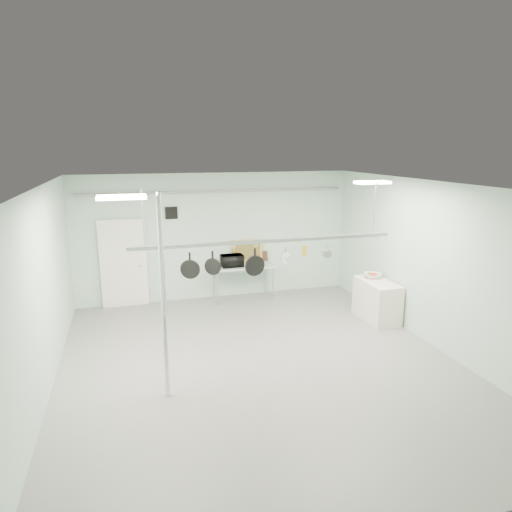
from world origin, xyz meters
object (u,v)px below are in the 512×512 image
object	(u,v)px
fruit_bowl	(373,276)
skillet_right	(255,262)
microwave	(232,261)
skillet_left	(190,265)
chrome_pole	(163,299)
side_cabinet	(377,300)
skillet_mid	(213,262)
pot_rack	(267,240)
prep_table	(243,268)
coffee_canister	(238,261)

from	to	relation	value
fruit_bowl	skillet_right	distance (m)	3.60
microwave	skillet_left	xyz separation A→B (m)	(-1.47, -3.24, 0.80)
chrome_pole	fruit_bowl	xyz separation A→B (m)	(4.88, 2.29, -0.65)
side_cabinet	skillet_mid	bearing A→B (deg)	-164.35
pot_rack	skillet_mid	distance (m)	1.04
microwave	skillet_mid	size ratio (longest dim) A/B	1.34
pot_rack	skillet_left	bearing A→B (deg)	180.00
skillet_left	prep_table	bearing A→B (deg)	79.56
microwave	side_cabinet	bearing A→B (deg)	141.13
prep_table	fruit_bowl	world-z (taller)	fruit_bowl
side_cabinet	coffee_canister	world-z (taller)	coffee_canister
fruit_bowl	skillet_mid	world-z (taller)	skillet_mid
coffee_canister	skillet_left	size ratio (longest dim) A/B	0.48
skillet_right	prep_table	bearing A→B (deg)	72.60
side_cabinet	fruit_bowl	bearing A→B (deg)	84.55
coffee_canister	pot_rack	bearing A→B (deg)	-94.94
prep_table	pot_rack	xyz separation A→B (m)	(-0.40, -3.30, 1.40)
coffee_canister	skillet_mid	xyz separation A→B (m)	(-1.26, -3.30, 0.87)
microwave	skillet_left	world-z (taller)	skillet_left
skillet_mid	microwave	bearing A→B (deg)	103.50
skillet_mid	coffee_canister	bearing A→B (deg)	101.02
chrome_pole	skillet_left	size ratio (longest dim) A/B	6.94
chrome_pole	fruit_bowl	distance (m)	5.43
prep_table	pot_rack	bearing A→B (deg)	-96.91
microwave	coffee_canister	size ratio (longest dim) A/B	2.45
coffee_canister	skillet_mid	world-z (taller)	skillet_mid
prep_table	skillet_right	world-z (taller)	skillet_right
microwave	fruit_bowl	world-z (taller)	microwave
microwave	skillet_left	distance (m)	3.65
microwave	chrome_pole	bearing A→B (deg)	62.21
side_cabinet	microwave	size ratio (longest dim) A/B	2.22
microwave	fruit_bowl	distance (m)	3.42
prep_table	skillet_left	world-z (taller)	skillet_left
microwave	fruit_bowl	xyz separation A→B (m)	(2.87, -1.85, -0.10)
coffee_canister	skillet_mid	size ratio (longest dim) A/B	0.55
microwave	skillet_right	world-z (taller)	skillet_right
side_cabinet	skillet_right	bearing A→B (deg)	-160.86
chrome_pole	side_cabinet	bearing A→B (deg)	22.41
coffee_canister	fruit_bowl	bearing A→B (deg)	-35.31
pot_rack	microwave	world-z (taller)	pot_rack
pot_rack	coffee_canister	xyz separation A→B (m)	(0.29, 3.30, -1.21)
side_cabinet	pot_rack	distance (m)	3.62
side_cabinet	microwave	distance (m)	3.61
skillet_mid	skillet_right	world-z (taller)	same
chrome_pole	coffee_canister	size ratio (longest dim) A/B	14.47
prep_table	skillet_left	xyz separation A→B (m)	(-1.77, -3.30, 1.02)
side_cabinet	fruit_bowl	size ratio (longest dim) A/B	2.95
skillet_mid	skillet_right	bearing A→B (deg)	31.93
skillet_left	microwave	bearing A→B (deg)	83.31
microwave	skillet_mid	bearing A→B (deg)	69.61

